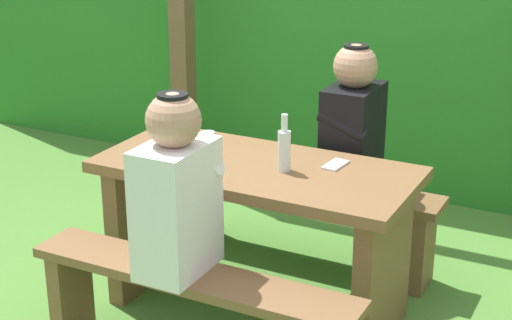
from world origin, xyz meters
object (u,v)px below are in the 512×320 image
object	(u,v)px
cell_phone	(335,165)
person_white_shirt	(176,191)
bench_near	(192,301)
drinking_glass	(208,140)
picnic_table	(256,212)
bench_far	(305,204)
person_black_coat	(353,124)
bottle_left	(284,148)

from	to	relation	value
cell_phone	person_white_shirt	bearing A→B (deg)	-113.55
bench_near	drinking_glass	distance (m)	0.83
picnic_table	bench_far	xyz separation A→B (m)	(0.00, 0.55, -0.17)
person_white_shirt	cell_phone	bearing A→B (deg)	61.54
cell_phone	drinking_glass	bearing A→B (deg)	-170.23
bench_far	cell_phone	distance (m)	0.66
picnic_table	drinking_glass	bearing A→B (deg)	163.17
drinking_glass	cell_phone	size ratio (longest dim) A/B	0.56
drinking_glass	cell_phone	bearing A→B (deg)	4.86
picnic_table	drinking_glass	size ratio (longest dim) A/B	17.78
person_white_shirt	bench_near	bearing A→B (deg)	-3.25
person_black_coat	person_white_shirt	bearing A→B (deg)	-105.11
picnic_table	person_black_coat	xyz separation A→B (m)	(0.24, 0.55, 0.29)
bench_far	person_black_coat	xyz separation A→B (m)	(0.24, -0.00, 0.46)
person_white_shirt	bottle_left	world-z (taller)	person_white_shirt
bench_far	person_white_shirt	bearing A→B (deg)	-93.03
picnic_table	cell_phone	world-z (taller)	cell_phone
bench_near	person_white_shirt	world-z (taller)	person_white_shirt
bench_far	bottle_left	bearing A→B (deg)	-76.03
picnic_table	bench_near	bearing A→B (deg)	-90.00
bench_near	person_black_coat	world-z (taller)	person_black_coat
bench_near	drinking_glass	bearing A→B (deg)	114.61
person_white_shirt	person_black_coat	size ratio (longest dim) A/B	1.00
bench_near	bottle_left	size ratio (longest dim) A/B	5.59
bench_far	drinking_glass	world-z (taller)	drinking_glass
person_white_shirt	bottle_left	size ratio (longest dim) A/B	2.87
bench_near	drinking_glass	xyz separation A→B (m)	(-0.29, 0.64, 0.44)
person_white_shirt	person_black_coat	world-z (taller)	same
cell_phone	person_black_coat	bearing A→B (deg)	105.63
bench_near	cell_phone	size ratio (longest dim) A/B	10.00
bench_near	bottle_left	distance (m)	0.75
person_white_shirt	drinking_glass	world-z (taller)	person_white_shirt
picnic_table	bottle_left	world-z (taller)	bottle_left
person_white_shirt	drinking_glass	distance (m)	0.68
bench_far	cell_phone	bearing A→B (deg)	-52.53
bench_far	bottle_left	distance (m)	0.76
bench_far	drinking_glass	distance (m)	0.70
bench_near	bottle_left	xyz separation A→B (m)	(0.14, 0.54, 0.50)
bench_near	cell_phone	xyz separation A→B (m)	(0.32, 0.69, 0.40)
bench_far	bottle_left	world-z (taller)	bottle_left
bench_near	drinking_glass	size ratio (longest dim) A/B	17.78
picnic_table	cell_phone	xyz separation A→B (m)	(0.32, 0.14, 0.23)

